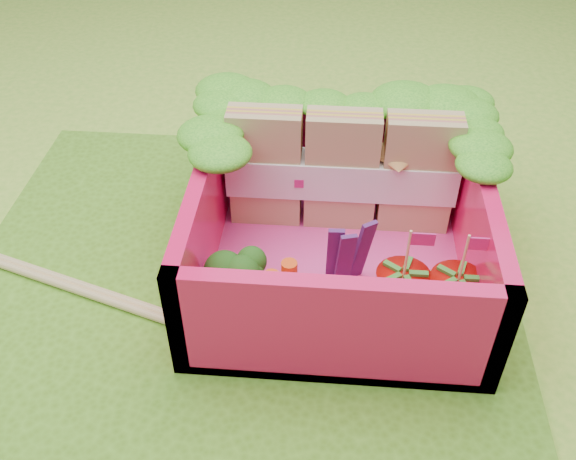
% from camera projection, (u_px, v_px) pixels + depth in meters
% --- Properties ---
extents(ground, '(14.00, 14.00, 0.00)m').
position_uv_depth(ground, '(236.00, 294.00, 3.02)').
color(ground, '#79BD35').
rests_on(ground, ground).
extents(placemat, '(2.60, 2.60, 0.03)m').
position_uv_depth(placemat, '(236.00, 292.00, 3.01)').
color(placemat, '#538E20').
rests_on(placemat, ground).
extents(bento_floor, '(1.30, 1.30, 0.05)m').
position_uv_depth(bento_floor, '(336.00, 268.00, 3.07)').
color(bento_floor, '#EF3D97').
rests_on(bento_floor, placemat).
extents(bento_box, '(1.30, 1.30, 0.55)m').
position_uv_depth(bento_box, '(339.00, 229.00, 2.91)').
color(bento_box, '#F81456').
rests_on(bento_box, placemat).
extents(lettuce_ruffle, '(1.43, 0.83, 0.11)m').
position_uv_depth(lettuce_ruffle, '(345.00, 112.00, 3.05)').
color(lettuce_ruffle, '#1D8217').
rests_on(lettuce_ruffle, bento_box).
extents(sandwich_stack, '(1.12, 0.18, 0.62)m').
position_uv_depth(sandwich_stack, '(342.00, 171.00, 3.12)').
color(sandwich_stack, '#A97E59').
rests_on(sandwich_stack, bento_floor).
extents(broccoli, '(0.32, 0.32, 0.27)m').
position_uv_depth(broccoli, '(237.00, 277.00, 2.72)').
color(broccoli, '#699347').
rests_on(broccoli, bento_floor).
extents(carrot_sticks, '(0.14, 0.15, 0.27)m').
position_uv_depth(carrot_sticks, '(281.00, 291.00, 2.74)').
color(carrot_sticks, '#FF5615').
rests_on(carrot_sticks, bento_floor).
extents(purple_wedges, '(0.19, 0.13, 0.38)m').
position_uv_depth(purple_wedges, '(347.00, 257.00, 2.82)').
color(purple_wedges, '#401650').
rests_on(purple_wedges, bento_floor).
extents(strawberry_left, '(0.23, 0.23, 0.47)m').
position_uv_depth(strawberry_left, '(401.00, 293.00, 2.74)').
color(strawberry_left, red).
rests_on(strawberry_left, bento_floor).
extents(strawberry_right, '(0.24, 0.24, 0.48)m').
position_uv_depth(strawberry_right, '(454.00, 298.00, 2.72)').
color(strawberry_right, red).
rests_on(strawberry_right, bento_floor).
extents(snap_peas, '(0.55, 0.53, 0.05)m').
position_uv_depth(snap_peas, '(426.00, 306.00, 2.82)').
color(snap_peas, '#5DB338').
rests_on(snap_peas, bento_floor).
extents(chopsticks, '(2.04, 0.71, 0.04)m').
position_uv_depth(chopsticks, '(14.00, 265.00, 3.09)').
color(chopsticks, '#D1BA72').
rests_on(chopsticks, placemat).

